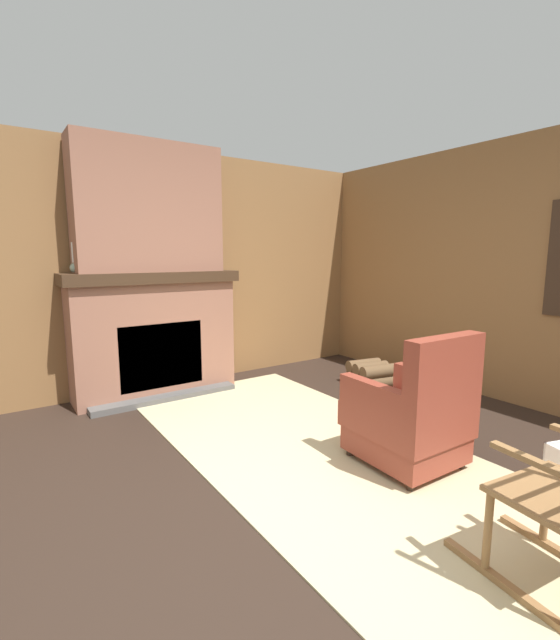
# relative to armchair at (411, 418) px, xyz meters

# --- Properties ---
(ground_plane) EXTENTS (14.00, 14.00, 0.00)m
(ground_plane) POSITION_rel_armchair_xyz_m (0.03, -0.93, -0.35)
(ground_plane) COLOR #2D2119
(wood_panel_wall_left) EXTENTS (0.06, 6.18, 2.57)m
(wood_panel_wall_left) POSITION_rel_armchair_xyz_m (-2.79, -0.93, 0.93)
(wood_panel_wall_left) COLOR olive
(wood_panel_wall_left) RESTS_ON ground
(wood_panel_wall_back) EXTENTS (6.18, 0.09, 2.57)m
(wood_panel_wall_back) POSITION_rel_armchair_xyz_m (0.04, 1.88, 0.94)
(wood_panel_wall_back) COLOR olive
(wood_panel_wall_back) RESTS_ON ground
(fireplace_hearth) EXTENTS (0.64, 1.73, 1.29)m
(fireplace_hearth) POSITION_rel_armchair_xyz_m (-2.53, -0.93, 0.29)
(fireplace_hearth) COLOR #93604C
(fireplace_hearth) RESTS_ON ground
(chimney_breast) EXTENTS (0.38, 1.43, 1.26)m
(chimney_breast) POSITION_rel_armchair_xyz_m (-2.55, -0.93, 1.57)
(chimney_breast) COLOR #93604C
(chimney_breast) RESTS_ON fireplace_hearth
(area_rug) EXTENTS (3.75, 1.75, 0.01)m
(area_rug) POSITION_rel_armchair_xyz_m (-0.54, -0.38, -0.34)
(area_rug) COLOR #C6B789
(area_rug) RESTS_ON ground
(armchair) EXTENTS (0.72, 0.66, 0.96)m
(armchair) POSITION_rel_armchair_xyz_m (0.00, 0.00, 0.00)
(armchair) COLOR brown
(armchair) RESTS_ON ground
(firewood_stack) EXTENTS (0.50, 0.49, 0.26)m
(firewood_stack) POSITION_rel_armchair_xyz_m (-1.47, 1.16, -0.22)
(firewood_stack) COLOR brown
(firewood_stack) RESTS_ON ground
(oil_lamp_vase) EXTENTS (0.11, 0.11, 0.29)m
(oil_lamp_vase) POSITION_rel_armchair_xyz_m (-2.59, -1.63, 1.04)
(oil_lamp_vase) COLOR #99B29E
(oil_lamp_vase) RESTS_ON fireplace_hearth
(storage_case) EXTENTS (0.16, 0.24, 0.13)m
(storage_case) POSITION_rel_armchair_xyz_m (-2.59, -0.28, 1.00)
(storage_case) COLOR brown
(storage_case) RESTS_ON fireplace_hearth
(decorative_plate_on_mantel) EXTENTS (0.07, 0.29, 0.29)m
(decorative_plate_on_mantel) POSITION_rel_armchair_xyz_m (-2.61, -0.85, 1.08)
(decorative_plate_on_mantel) COLOR red
(decorative_plate_on_mantel) RESTS_ON fireplace_hearth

